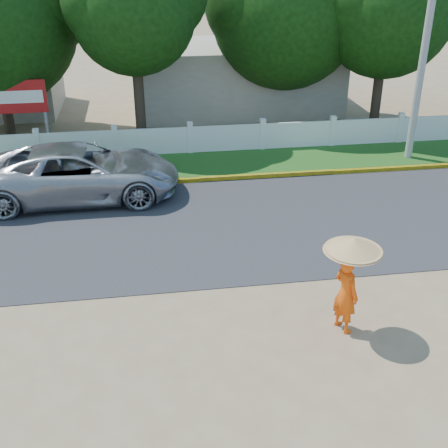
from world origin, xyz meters
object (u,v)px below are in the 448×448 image
at_px(utility_pole, 422,62).
at_px(monk_with_parasol, 349,271).
at_px(billboard, 14,101).
at_px(vehicle, 80,172).

relative_size(utility_pole, monk_with_parasol, 3.27).
xyz_separation_m(monk_with_parasol, billboard, (-9.07, 13.29, 0.65)).
height_order(vehicle, monk_with_parasol, monk_with_parasol).
bearing_deg(monk_with_parasol, billboard, 124.33).
height_order(monk_with_parasol, billboard, billboard).
height_order(utility_pole, monk_with_parasol, utility_pole).
distance_m(monk_with_parasol, billboard, 16.10).
bearing_deg(vehicle, utility_pole, -81.60).
bearing_deg(utility_pole, monk_with_parasol, -121.56).
xyz_separation_m(utility_pole, vehicle, (-12.63, -2.08, -2.84)).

